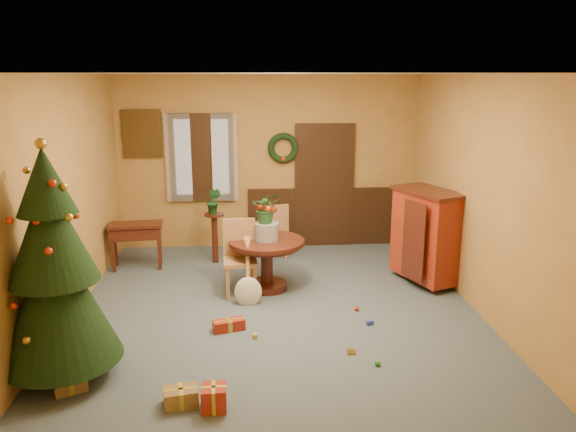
{
  "coord_description": "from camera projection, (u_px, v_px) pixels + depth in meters",
  "views": [
    {
      "loc": [
        -0.31,
        -6.62,
        2.89
      ],
      "look_at": [
        0.17,
        0.4,
        1.11
      ],
      "focal_mm": 35.0,
      "sensor_mm": 36.0,
      "label": 1
    }
  ],
  "objects": [
    {
      "name": "christmas_tree",
      "position": [
        54.0,
        270.0,
        5.24
      ],
      "size": [
        1.14,
        1.14,
        2.35
      ],
      "color": "#382111",
      "rests_on": "floor"
    },
    {
      "name": "chair_near",
      "position": [
        240.0,
        254.0,
        7.53
      ],
      "size": [
        0.46,
        0.46,
        1.01
      ],
      "color": "#92613A",
      "rests_on": "floor"
    },
    {
      "name": "urn",
      "position": [
        267.0,
        231.0,
        7.58
      ],
      "size": [
        0.33,
        0.33,
        0.24
      ],
      "primitive_type": "cylinder",
      "color": "slate",
      "rests_on": "dining_table"
    },
    {
      "name": "toy_c",
      "position": [
        255.0,
        336.0,
        6.33
      ],
      "size": [
        0.06,
        0.08,
        0.05
      ],
      "primitive_type": "cube",
      "rotation": [
        0.0,
        0.0,
        1.47
      ],
      "color": "gold",
      "rests_on": "floor"
    },
    {
      "name": "toy_d",
      "position": [
        357.0,
        309.0,
        7.05
      ],
      "size": [
        0.06,
        0.06,
        0.06
      ],
      "primitive_type": "sphere",
      "color": "red",
      "rests_on": "floor"
    },
    {
      "name": "centerpiece_plant",
      "position": [
        266.0,
        208.0,
        7.5
      ],
      "size": [
        0.37,
        0.32,
        0.42
      ],
      "primitive_type": "imported",
      "color": "#1E4C23",
      "rests_on": "urn"
    },
    {
      "name": "gift_b",
      "position": [
        214.0,
        398.0,
        4.96
      ],
      "size": [
        0.23,
        0.23,
        0.22
      ],
      "color": "maroon",
      "rests_on": "floor"
    },
    {
      "name": "chair_far",
      "position": [
        274.0,
        229.0,
        8.94
      ],
      "size": [
        0.5,
        0.5,
        0.91
      ],
      "color": "#92613A",
      "rests_on": "floor"
    },
    {
      "name": "toy_a",
      "position": [
        370.0,
        323.0,
        6.66
      ],
      "size": [
        0.09,
        0.07,
        0.05
      ],
      "primitive_type": "cube",
      "rotation": [
        0.0,
        0.0,
        0.34
      ],
      "color": "#233998",
      "rests_on": "floor"
    },
    {
      "name": "room_envelope",
      "position": [
        281.0,
        182.0,
        9.48
      ],
      "size": [
        5.5,
        5.5,
        5.5
      ],
      "color": "#3A4854",
      "rests_on": "ground"
    },
    {
      "name": "gift_c",
      "position": [
        70.0,
        383.0,
        5.26
      ],
      "size": [
        0.35,
        0.31,
        0.16
      ],
      "color": "brown",
      "rests_on": "floor"
    },
    {
      "name": "dining_table",
      "position": [
        267.0,
        255.0,
        7.66
      ],
      "size": [
        1.03,
        1.03,
        0.71
      ],
      "color": "black",
      "rests_on": "floor"
    },
    {
      "name": "plant_stand",
      "position": [
        215.0,
        232.0,
        8.77
      ],
      "size": [
        0.31,
        0.31,
        0.79
      ],
      "color": "black",
      "rests_on": "floor"
    },
    {
      "name": "stand_plant",
      "position": [
        214.0,
        201.0,
        8.64
      ],
      "size": [
        0.26,
        0.23,
        0.41
      ],
      "primitive_type": "imported",
      "rotation": [
        0.0,
        0.0,
        -0.24
      ],
      "color": "#19471E",
      "rests_on": "plant_stand"
    },
    {
      "name": "toy_b",
      "position": [
        378.0,
        363.0,
        5.72
      ],
      "size": [
        0.06,
        0.06,
        0.06
      ],
      "primitive_type": "sphere",
      "color": "#25892A",
      "rests_on": "floor"
    },
    {
      "name": "toy_e",
      "position": [
        351.0,
        352.0,
        5.97
      ],
      "size": [
        0.09,
        0.06,
        0.05
      ],
      "primitive_type": "cube",
      "rotation": [
        0.0,
        0.0,
        0.17
      ],
      "color": "gold",
      "rests_on": "floor"
    },
    {
      "name": "guitar",
      "position": [
        248.0,
        274.0,
        7.15
      ],
      "size": [
        0.5,
        0.62,
        0.82
      ],
      "primitive_type": null,
      "rotation": [
        -0.49,
        0.0,
        -0.3
      ],
      "color": "#EBE6C4",
      "rests_on": "floor"
    },
    {
      "name": "sideboard",
      "position": [
        427.0,
        234.0,
        7.85
      ],
      "size": [
        0.91,
        1.18,
        1.35
      ],
      "color": "#621C0B",
      "rests_on": "floor"
    },
    {
      "name": "gift_d",
      "position": [
        229.0,
        325.0,
        6.51
      ],
      "size": [
        0.39,
        0.25,
        0.13
      ],
      "color": "maroon",
      "rests_on": "floor"
    },
    {
      "name": "gift_a",
      "position": [
        181.0,
        397.0,
        5.04
      ],
      "size": [
        0.33,
        0.27,
        0.16
      ],
      "color": "brown",
      "rests_on": "floor"
    },
    {
      "name": "writing_desk",
      "position": [
        136.0,
        234.0,
        8.5
      ],
      "size": [
        0.83,
        0.47,
        0.71
      ],
      "color": "black",
      "rests_on": "floor"
    }
  ]
}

